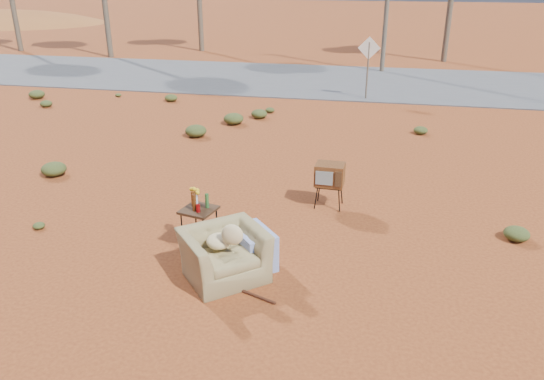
# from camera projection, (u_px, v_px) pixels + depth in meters

# --- Properties ---
(ground) EXTENTS (140.00, 140.00, 0.00)m
(ground) POSITION_uv_depth(u_px,v_px,m) (241.00, 266.00, 8.49)
(ground) COLOR #95461D
(ground) RESTS_ON ground
(highway) EXTENTS (140.00, 7.00, 0.04)m
(highway) POSITION_uv_depth(u_px,v_px,m) (332.00, 81.00, 22.02)
(highway) COLOR #565659
(highway) RESTS_ON ground
(armchair) EXTENTS (1.50, 1.58, 1.04)m
(armchair) POSITION_uv_depth(u_px,v_px,m) (230.00, 247.00, 8.07)
(armchair) COLOR olive
(armchair) RESTS_ON ground
(tv_unit) EXTENTS (0.58, 0.48, 0.90)m
(tv_unit) POSITION_uv_depth(u_px,v_px,m) (330.00, 175.00, 10.33)
(tv_unit) COLOR black
(tv_unit) RESTS_ON ground
(side_table) EXTENTS (0.63, 0.63, 1.05)m
(side_table) POSITION_uv_depth(u_px,v_px,m) (198.00, 206.00, 8.73)
(side_table) COLOR #362413
(side_table) RESTS_ON ground
(rusty_bar) EXTENTS (1.60, 0.68, 0.05)m
(rusty_bar) POSITION_uv_depth(u_px,v_px,m) (227.00, 285.00, 7.94)
(rusty_bar) COLOR #4A2213
(rusty_bar) RESTS_ON ground
(road_sign) EXTENTS (0.78, 0.06, 2.19)m
(road_sign) POSITION_uv_depth(u_px,v_px,m) (368.00, 57.00, 18.46)
(road_sign) COLOR brown
(road_sign) RESTS_ON ground
(scrub_patch) EXTENTS (17.49, 8.07, 0.33)m
(scrub_patch) POSITION_uv_depth(u_px,v_px,m) (254.00, 162.00, 12.57)
(scrub_patch) COLOR #414E22
(scrub_patch) RESTS_ON ground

